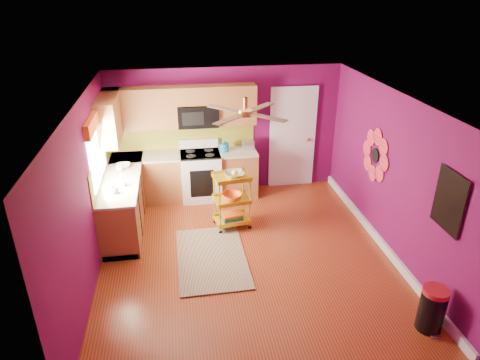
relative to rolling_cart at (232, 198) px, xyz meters
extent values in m
plane|color=maroon|center=(0.09, -0.97, -0.55)|extent=(5.00, 5.00, 0.00)
cube|color=#630B48|center=(0.09, 1.53, 0.70)|extent=(4.50, 0.04, 2.50)
cube|color=#630B48|center=(0.09, -3.47, 0.70)|extent=(4.50, 0.04, 2.50)
cube|color=#630B48|center=(-2.16, -0.97, 0.70)|extent=(0.04, 5.00, 2.50)
cube|color=#630B48|center=(2.34, -0.97, 0.70)|extent=(0.04, 5.00, 2.50)
cube|color=silver|center=(0.09, -0.97, 1.95)|extent=(4.50, 5.00, 0.04)
cube|color=white|center=(2.31, -0.97, -0.48)|extent=(0.05, 4.90, 0.14)
cube|color=brown|center=(-1.86, 0.38, -0.10)|extent=(0.60, 2.30, 0.90)
cube|color=brown|center=(-0.76, 1.23, -0.10)|extent=(2.80, 0.60, 0.90)
cube|color=beige|center=(-1.86, 0.38, 0.37)|extent=(0.63, 2.30, 0.04)
cube|color=beige|center=(-0.76, 1.23, 0.37)|extent=(2.80, 0.63, 0.04)
cube|color=black|center=(-1.86, 0.38, -0.50)|extent=(0.54, 2.30, 0.10)
cube|color=black|center=(-0.76, 1.23, -0.50)|extent=(2.80, 0.54, 0.10)
cube|color=white|center=(-0.46, 1.20, -0.09)|extent=(0.76, 0.66, 0.92)
cube|color=black|center=(-0.46, 1.20, 0.37)|extent=(0.76, 0.62, 0.03)
cube|color=white|center=(-0.46, 1.48, 0.49)|extent=(0.76, 0.06, 0.18)
cube|color=black|center=(-0.46, 0.88, -0.10)|extent=(0.45, 0.02, 0.55)
cube|color=brown|center=(-1.50, 1.37, 1.27)|extent=(1.32, 0.33, 0.75)
cube|color=brown|center=(0.28, 1.37, 1.27)|extent=(0.72, 0.33, 0.75)
cube|color=brown|center=(-0.46, 1.37, 1.48)|extent=(0.76, 0.33, 0.34)
cube|color=brown|center=(-1.99, 0.88, 1.27)|extent=(0.33, 1.30, 0.75)
cube|color=black|center=(-0.46, 1.33, 1.10)|extent=(0.76, 0.38, 0.40)
cube|color=olive|center=(-0.76, 1.52, 0.64)|extent=(2.80, 0.01, 0.51)
cube|color=olive|center=(-2.15, 0.38, 0.64)|extent=(0.01, 2.30, 0.51)
cube|color=white|center=(-2.14, 0.08, 1.00)|extent=(0.03, 1.20, 1.00)
cube|color=#DA5713|center=(-2.11, 0.08, 1.47)|extent=(0.08, 1.35, 0.22)
cube|color=white|center=(1.44, 1.51, 0.47)|extent=(0.85, 0.04, 2.05)
cube|color=white|center=(1.44, 1.49, 0.47)|extent=(0.95, 0.02, 2.15)
sphere|color=#BF8C3F|center=(1.76, 1.45, 0.45)|extent=(0.07, 0.07, 0.07)
cylinder|color=black|center=(2.32, -0.37, 0.80)|extent=(0.01, 0.24, 0.24)
cube|color=#16937A|center=(2.32, -2.37, 1.00)|extent=(0.03, 0.52, 0.72)
cube|color=black|center=(2.31, -2.37, 1.00)|extent=(0.01, 0.56, 0.76)
cylinder|color=#BF8C3F|center=(0.09, -0.77, 1.87)|extent=(0.06, 0.06, 0.16)
cylinder|color=#BF8C3F|center=(0.09, -0.77, 1.73)|extent=(0.20, 0.20, 0.08)
cube|color=#4C2D19|center=(0.36, -0.50, 1.73)|extent=(0.47, 0.47, 0.01)
cube|color=#4C2D19|center=(-0.18, -0.50, 1.73)|extent=(0.47, 0.47, 0.01)
cube|color=#4C2D19|center=(-0.18, -1.04, 1.73)|extent=(0.47, 0.47, 0.01)
cube|color=#4C2D19|center=(0.36, -1.04, 1.73)|extent=(0.47, 0.47, 0.01)
cube|color=#301F10|center=(-0.46, -0.91, -0.54)|extent=(1.08, 1.74, 0.02)
cylinder|color=gold|center=(-0.24, -0.23, -0.05)|extent=(0.03, 0.03, 0.92)
cylinder|color=gold|center=(0.28, -0.14, -0.05)|extent=(0.03, 0.03, 0.92)
cylinder|color=gold|center=(-0.30, 0.14, -0.05)|extent=(0.03, 0.03, 0.92)
cylinder|color=gold|center=(0.22, 0.22, -0.05)|extent=(0.03, 0.03, 0.92)
sphere|color=black|center=(-0.24, -0.23, -0.52)|extent=(0.07, 0.07, 0.07)
sphere|color=black|center=(0.28, -0.14, -0.52)|extent=(0.07, 0.07, 0.07)
sphere|color=black|center=(-0.30, 0.14, -0.52)|extent=(0.07, 0.07, 0.07)
sphere|color=black|center=(0.22, 0.22, -0.52)|extent=(0.07, 0.07, 0.07)
cube|color=gold|center=(-0.01, 0.00, 0.39)|extent=(0.66, 0.52, 0.03)
cube|color=gold|center=(-0.01, 0.00, -0.03)|extent=(0.66, 0.52, 0.03)
cube|color=gold|center=(-0.01, 0.00, -0.42)|extent=(0.66, 0.52, 0.03)
imported|color=beige|center=(0.04, 0.01, 0.45)|extent=(0.38, 0.38, 0.08)
sphere|color=yellow|center=(0.04, 0.01, 0.47)|extent=(0.11, 0.11, 0.11)
imported|color=#DA5713|center=(-0.01, 0.00, 0.04)|extent=(0.39, 0.39, 0.11)
cube|color=navy|center=(-0.01, 0.00, -0.39)|extent=(0.38, 0.31, 0.04)
cube|color=#267233|center=(-0.01, 0.00, -0.35)|extent=(0.38, 0.31, 0.04)
cube|color=#DA5713|center=(-0.01, 0.00, -0.31)|extent=(0.38, 0.31, 0.03)
cylinder|color=black|center=(2.08, -2.80, -0.28)|extent=(0.40, 0.40, 0.54)
cylinder|color=#B51925|center=(2.08, -2.80, 0.02)|extent=(0.32, 0.32, 0.06)
cube|color=beige|center=(2.08, -2.96, -0.54)|extent=(0.12, 0.09, 0.03)
cylinder|color=#137395|center=(0.01, 1.24, 0.47)|extent=(0.18, 0.18, 0.16)
sphere|color=#137395|center=(0.01, 1.24, 0.57)|extent=(0.06, 0.06, 0.06)
cube|color=beige|center=(0.49, 1.26, 0.48)|extent=(0.22, 0.15, 0.18)
imported|color=#EA3F72|center=(-1.79, -0.03, 0.48)|extent=(0.09, 0.09, 0.20)
imported|color=white|center=(-1.89, 0.58, 0.47)|extent=(0.13, 0.13, 0.16)
imported|color=white|center=(-1.85, 0.73, 0.42)|extent=(0.25, 0.25, 0.06)
imported|color=white|center=(-1.89, -0.29, 0.44)|extent=(0.14, 0.14, 0.11)
camera|label=1|loc=(-0.87, -6.46, 3.41)|focal=32.00mm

